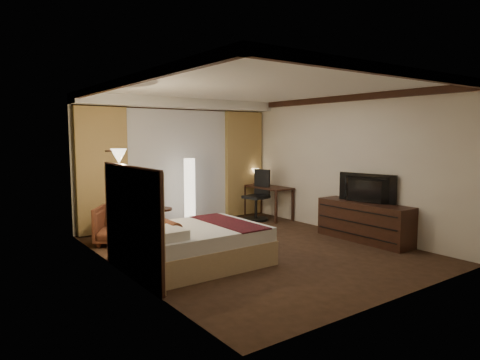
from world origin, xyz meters
TOP-DOWN VIEW (x-y plane):
  - floor at (0.00, 0.00)m, footprint 4.50×5.50m
  - ceiling at (0.00, 0.00)m, footprint 4.50×5.50m
  - back_wall at (0.00, 2.75)m, footprint 4.50×0.02m
  - left_wall at (-2.25, 0.00)m, footprint 0.02×5.50m
  - right_wall at (2.25, 0.00)m, footprint 0.02×5.50m
  - crown_molding at (0.00, 0.00)m, footprint 4.50×5.50m
  - soffit at (0.00, 2.50)m, footprint 4.50×0.50m
  - curtain_sheer at (0.00, 2.67)m, footprint 2.48×0.04m
  - curtain_left_drape at (-1.70, 2.61)m, footprint 1.00×0.14m
  - curtain_right_drape at (1.70, 2.61)m, footprint 1.00×0.14m
  - wall_sconce at (-2.09, 0.60)m, footprint 0.24×0.24m
  - bed at (-1.22, -0.16)m, footprint 1.94×1.52m
  - headboard at (-2.20, -0.16)m, footprint 0.12×1.82m
  - armchair at (-1.72, 1.68)m, footprint 1.02×1.01m
  - side_table at (-0.75, 2.04)m, footprint 0.45×0.45m
  - floor_lamp at (-0.02, 2.17)m, footprint 0.31×0.31m
  - desk at (1.95, 1.98)m, footprint 0.55×1.26m
  - desk_lamp at (1.95, 2.46)m, footprint 0.18×0.18m
  - office_chair at (1.56, 1.93)m, footprint 0.66×0.66m
  - dresser at (2.00, -0.72)m, footprint 0.50×1.83m
  - television at (1.97, -0.72)m, footprint 0.83×1.21m

SIDE VIEW (x-z plane):
  - floor at x=0.00m, z-range -0.01..0.01m
  - side_table at x=-0.75m, z-range 0.00..0.49m
  - bed at x=-1.22m, z-range 0.00..0.57m
  - dresser at x=2.00m, z-range 0.00..0.71m
  - desk at x=1.95m, z-range 0.00..0.75m
  - armchair at x=-1.72m, z-range 0.00..0.77m
  - office_chair at x=1.56m, z-range 0.00..1.16m
  - floor_lamp at x=-0.02m, z-range 0.00..1.46m
  - headboard at x=-2.20m, z-range 0.00..1.50m
  - desk_lamp at x=1.95m, z-range 0.75..1.09m
  - television at x=1.97m, z-range 0.96..1.10m
  - curtain_sheer at x=0.00m, z-range 0.02..2.48m
  - curtain_left_drape at x=-1.70m, z-range 0.02..2.48m
  - curtain_right_drape at x=1.70m, z-range 0.02..2.48m
  - back_wall at x=0.00m, z-range 0.00..2.70m
  - left_wall at x=-2.25m, z-range 0.00..2.70m
  - right_wall at x=2.25m, z-range 0.00..2.70m
  - wall_sconce at x=-2.09m, z-range 1.50..1.74m
  - soffit at x=0.00m, z-range 2.50..2.70m
  - crown_molding at x=0.00m, z-range 2.58..2.70m
  - ceiling at x=0.00m, z-range 2.70..2.71m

